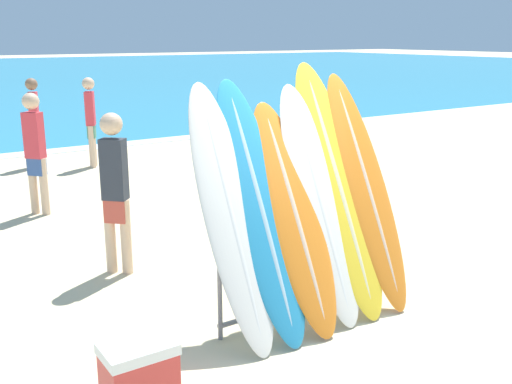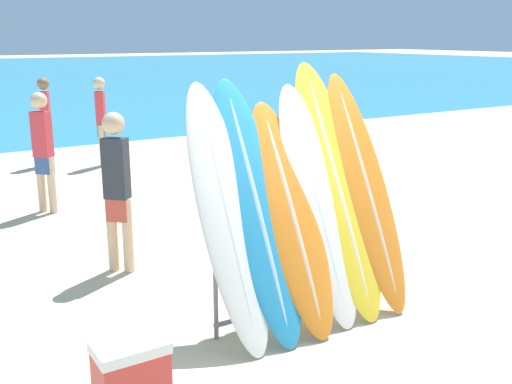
% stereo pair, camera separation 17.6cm
% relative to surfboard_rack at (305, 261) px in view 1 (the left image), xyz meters
% --- Properties ---
extents(ground_plane, '(160.00, 160.00, 0.00)m').
position_rel_surfboard_rack_xyz_m(ground_plane, '(0.37, -0.47, -0.51)').
color(ground_plane, beige).
extents(surfboard_rack, '(1.81, 0.04, 0.96)m').
position_rel_surfboard_rack_xyz_m(surfboard_rack, '(0.00, 0.00, 0.00)').
color(surfboard_rack, slate).
rests_on(surfboard_rack, ground_plane).
extents(surfboard_slot_0, '(0.49, 1.08, 2.12)m').
position_rel_surfboard_rack_xyz_m(surfboard_slot_0, '(-0.76, 0.03, 0.55)').
color(surfboard_slot_0, silver).
rests_on(surfboard_slot_0, ground_plane).
extents(surfboard_slot_1, '(0.54, 1.15, 2.14)m').
position_rel_surfboard_rack_xyz_m(surfboard_slot_1, '(-0.46, 0.04, 0.55)').
color(surfboard_slot_1, teal).
rests_on(surfboard_slot_1, ground_plane).
extents(surfboard_slot_2, '(0.55, 1.09, 1.93)m').
position_rel_surfboard_rack_xyz_m(surfboard_slot_2, '(-0.15, -0.02, 0.45)').
color(surfboard_slot_2, orange).
rests_on(surfboard_slot_2, ground_plane).
extents(surfboard_slot_3, '(0.52, 1.06, 2.07)m').
position_rel_surfboard_rack_xyz_m(surfboard_slot_3, '(0.16, 0.01, 0.52)').
color(surfboard_slot_3, silver).
rests_on(surfboard_slot_3, ground_plane).
extents(surfboard_slot_4, '(0.58, 1.18, 2.26)m').
position_rel_surfboard_rack_xyz_m(surfboard_slot_4, '(0.43, 0.07, 0.61)').
color(surfboard_slot_4, yellow).
rests_on(surfboard_slot_4, ground_plane).
extents(surfboard_slot_5, '(0.50, 1.15, 2.15)m').
position_rel_surfboard_rack_xyz_m(surfboard_slot_5, '(0.75, 0.03, 0.56)').
color(surfboard_slot_5, orange).
rests_on(surfboard_slot_5, ground_plane).
extents(person_near_water, '(0.25, 0.29, 1.72)m').
position_rel_surfboard_rack_xyz_m(person_near_water, '(0.49, 7.32, 0.43)').
color(person_near_water, beige).
rests_on(person_near_water, ground_plane).
extents(person_mid_beach, '(0.29, 0.29, 1.73)m').
position_rel_surfboard_rack_xyz_m(person_mid_beach, '(-1.06, 1.88, 0.43)').
color(person_mid_beach, beige).
rests_on(person_mid_beach, ground_plane).
extents(person_far_left, '(0.28, 0.29, 1.73)m').
position_rel_surfboard_rack_xyz_m(person_far_left, '(-1.20, 4.61, 0.43)').
color(person_far_left, beige).
rests_on(person_far_left, ground_plane).
extents(person_far_right, '(0.24, 0.29, 1.71)m').
position_rel_surfboard_rack_xyz_m(person_far_right, '(-0.40, 7.93, 0.42)').
color(person_far_right, '#846047').
rests_on(person_far_right, ground_plane).
extents(cooler_box, '(0.50, 0.35, 0.44)m').
position_rel_surfboard_rack_xyz_m(cooler_box, '(-1.80, -0.44, -0.29)').
color(cooler_box, red).
rests_on(cooler_box, ground_plane).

